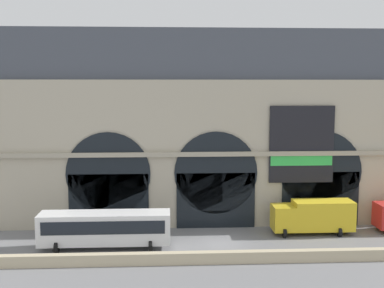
{
  "coord_description": "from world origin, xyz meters",
  "views": [
    {
      "loc": [
        -4.78,
        -40.6,
        13.7
      ],
      "look_at": [
        -2.3,
        5.0,
        8.21
      ],
      "focal_mm": 45.22,
      "sensor_mm": 36.0,
      "label": 1
    }
  ],
  "objects": [
    {
      "name": "quay_parapet_wall",
      "position": [
        0.0,
        -4.57,
        0.46
      ],
      "size": [
        90.0,
        0.7,
        0.93
      ],
      "primitive_type": "cube",
      "color": "#BCAD8C",
      "rests_on": "ground"
    },
    {
      "name": "ground_plane",
      "position": [
        0.0,
        0.0,
        0.0
      ],
      "size": [
        200.0,
        200.0,
        0.0
      ],
      "primitive_type": "plane",
      "color": "slate"
    },
    {
      "name": "station_building",
      "position": [
        0.03,
        7.63,
        9.3
      ],
      "size": [
        43.16,
        5.63,
        19.18
      ],
      "color": "#B2A891",
      "rests_on": "ground"
    },
    {
      "name": "bus_midwest",
      "position": [
        -9.97,
        -0.6,
        1.78
      ],
      "size": [
        11.0,
        3.25,
        3.1
      ],
      "color": "white",
      "rests_on": "ground"
    },
    {
      "name": "box_truck_mideast",
      "position": [
        8.89,
        2.51,
        1.7
      ],
      "size": [
        7.5,
        2.91,
        3.12
      ],
      "color": "gold",
      "rests_on": "ground"
    }
  ]
}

